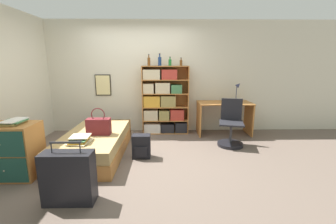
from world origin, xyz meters
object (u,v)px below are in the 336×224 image
Objects in this scene: magazine_pile_on_dresser at (13,122)px; bottle_green at (149,61)px; bed at (95,144)px; backpack at (141,146)px; desk at (224,112)px; book_stack_on_bed at (80,140)px; bottle_blue at (181,63)px; bottle_clear at (170,62)px; desk_lamp at (238,88)px; bookcase at (163,102)px; bottle_brown at (160,61)px; desk_chair at (231,131)px; suitcase at (69,178)px; handbag at (99,126)px; dresser at (14,151)px.

bottle_green is at bearing 48.88° from magazine_pile_on_dresser.
backpack is (0.85, -0.15, -0.00)m from bed.
bottle_green is at bearing 176.07° from desk.
book_stack_on_bed is 1.54× the size of bottle_green.
bottle_blue is 0.15× the size of desk.
bottle_clear reaches higher than desk_lamp.
bed is at bearing -141.03° from bottle_blue.
desk_lamp is at bearing 23.04° from bed.
desk is (1.41, -0.13, -0.21)m from bookcase.
desk_chair is at bearing -31.23° from bottle_brown.
suitcase is at bearing -114.97° from bottle_clear.
bottle_blue is (1.52, 1.43, 1.08)m from handbag.
suitcase is at bearing -89.65° from handbag.
desk_chair reaches higher than dresser.
bottle_blue is (0.25, 0.05, -0.01)m from bottle_clear.
bookcase is 1.43m from desk.
desk_chair reaches higher than backpack.
bottle_blue reaches higher than book_stack_on_bed.
bed is at bearing 136.89° from handbag.
desk is at bearing -4.15° from bottle_clear.
bottle_green is 2.12m from desk_lamp.
bookcase reaches higher than magazine_pile_on_dresser.
bottle_clear is at bearing 47.36° from handbag.
backpack is at bearing -110.81° from bottle_clear.
bottle_clear reaches higher than suitcase.
dresser is 3.22m from bottle_brown.
desk is (2.64, 1.18, 0.32)m from bed.
dresser is (-1.04, -0.67, -0.17)m from handbag.
desk_lamp is at bearing 27.72° from magazine_pile_on_dresser.
handbag is at bearing -152.97° from desk.
backpack is at bearing 19.56° from dresser.
bookcase is 1.75m from desk_lamp.
suitcase is 3.27m from bottle_clear.
suitcase is at bearing -85.06° from bed.
desk_chair is 2.25× the size of backpack.
desk reaches higher than book_stack_on_bed.
desk is at bearing 86.17° from desk_chair.
dresser is 3.08× the size of bottle_green.
bookcase reaches higher than handbag.
desk_chair is at bearing 12.70° from handbag.
magazine_pile_on_dresser is at bearing -151.18° from desk.
bed is 10.49× the size of bottle_blue.
bottle_green reaches higher than desk_lamp.
bottle_green reaches higher than bottle_clear.
bottle_blue is 1.87m from desk_chair.
bottle_green reaches higher than bottle_blue.
desk_lamp reaches higher than handbag.
magazine_pile_on_dresser is at bearing 146.12° from suitcase.
suitcase is 2.79× the size of bottle_brown.
book_stack_on_bed is 0.25× the size of bookcase.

